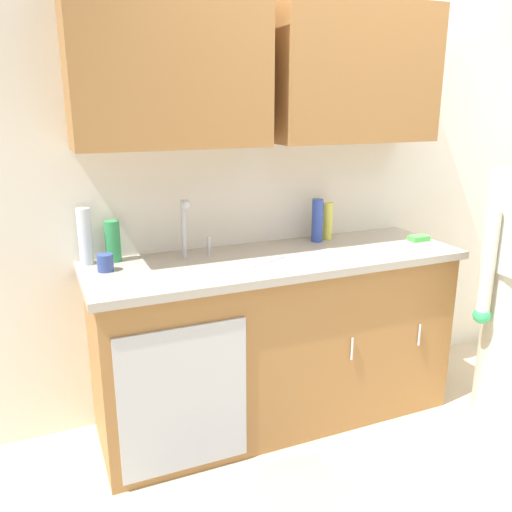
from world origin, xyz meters
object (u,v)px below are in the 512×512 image
at_px(bottle_soap, 113,241).
at_px(sponge, 419,238).
at_px(bottle_dish_liquid, 327,221).
at_px(knife_on_counter, 267,262).
at_px(bottle_water_short, 85,236).
at_px(sink, 200,267).
at_px(cup_by_sink, 105,263).
at_px(bottle_cleaner_spray, 317,220).

height_order(bottle_soap, sponge, bottle_soap).
bearing_deg(bottle_dish_liquid, sponge, -27.78).
xyz_separation_m(knife_on_counter, sponge, (0.97, 0.04, 0.01)).
relative_size(bottle_water_short, bottle_soap, 1.35).
bearing_deg(knife_on_counter, sponge, 158.38).
xyz_separation_m(bottle_soap, knife_on_counter, (0.70, -0.32, -0.10)).
xyz_separation_m(sink, cup_by_sink, (-0.44, 0.08, 0.06)).
relative_size(bottle_water_short, cup_by_sink, 3.39).
relative_size(bottle_dish_liquid, sponge, 1.95).
bearing_deg(sponge, cup_by_sink, 175.98).
height_order(sink, bottle_soap, sink).
bearing_deg(knife_on_counter, cup_by_sink, -36.60).
height_order(bottle_water_short, cup_by_sink, bottle_water_short).
distance_m(bottle_cleaner_spray, bottle_water_short, 1.26).
relative_size(bottle_soap, knife_on_counter, 0.86).
bearing_deg(bottle_dish_liquid, sink, -166.55).
bearing_deg(bottle_soap, bottle_dish_liquid, -1.36).
height_order(bottle_cleaner_spray, bottle_soap, bottle_cleaner_spray).
xyz_separation_m(bottle_cleaner_spray, bottle_dish_liquid, (0.08, 0.03, -0.01)).
xyz_separation_m(sink, bottle_water_short, (-0.51, 0.23, 0.15)).
distance_m(cup_by_sink, knife_on_counter, 0.78).
bearing_deg(sink, knife_on_counter, -15.85).
distance_m(bottle_soap, cup_by_sink, 0.17).
distance_m(bottle_water_short, knife_on_counter, 0.90).
bearing_deg(knife_on_counter, bottle_dish_liquid, -174.77).
distance_m(bottle_dish_liquid, sponge, 0.53).
relative_size(bottle_cleaner_spray, bottle_water_short, 0.88).
bearing_deg(bottle_water_short, cup_by_sink, -66.43).
bearing_deg(cup_by_sink, knife_on_counter, -12.36).
xyz_separation_m(bottle_dish_liquid, cup_by_sink, (-1.27, -0.12, -0.07)).
xyz_separation_m(cup_by_sink, sponge, (1.73, -0.12, -0.03)).
xyz_separation_m(bottle_water_short, knife_on_counter, (0.83, -0.32, -0.14)).
bearing_deg(cup_by_sink, bottle_dish_liquid, 5.50).
bearing_deg(bottle_dish_liquid, cup_by_sink, -174.50).
bearing_deg(cup_by_sink, sponge, -4.02).
xyz_separation_m(cup_by_sink, knife_on_counter, (0.76, -0.17, -0.04)).
distance_m(sink, bottle_dish_liquid, 0.86).
relative_size(bottle_dish_liquid, knife_on_counter, 0.90).
relative_size(bottle_soap, sponge, 1.88).
height_order(sink, bottle_cleaner_spray, sink).
relative_size(bottle_cleaner_spray, cup_by_sink, 2.97).
bearing_deg(bottle_dish_liquid, knife_on_counter, -150.53).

